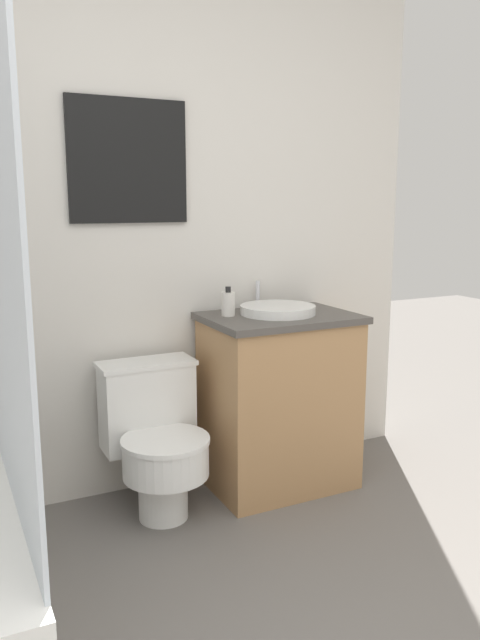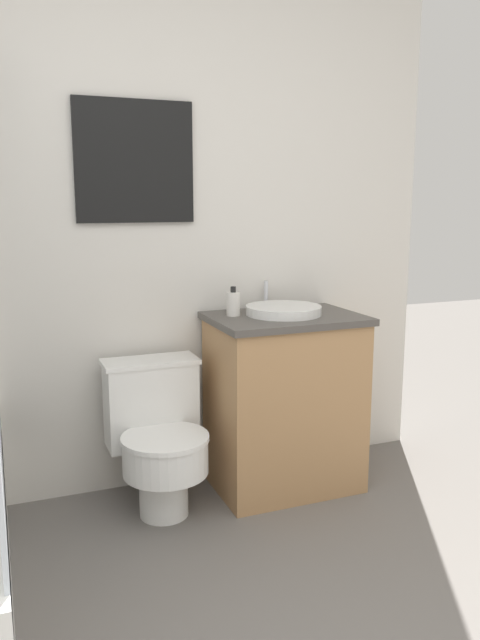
# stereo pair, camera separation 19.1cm
# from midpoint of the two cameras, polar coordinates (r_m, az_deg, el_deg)

# --- Properties ---
(wall_back) EXTENTS (3.19, 0.07, 2.50)m
(wall_back) POSITION_cam_midpoint_polar(r_m,az_deg,el_deg) (2.75, -15.21, 9.36)
(wall_back) COLOR silver
(wall_back) RESTS_ON ground_plane
(toilet) EXTENTS (0.41, 0.51, 0.63)m
(toilet) POSITION_cam_midpoint_polar(r_m,az_deg,el_deg) (2.70, -9.74, -10.44)
(toilet) COLOR white
(toilet) RESTS_ON ground_plane
(vanity) EXTENTS (0.67, 0.48, 0.81)m
(vanity) POSITION_cam_midpoint_polar(r_m,az_deg,el_deg) (2.89, 1.68, -7.39)
(vanity) COLOR #AD7F51
(vanity) RESTS_ON ground_plane
(sink) EXTENTS (0.34, 0.37, 0.13)m
(sink) POSITION_cam_midpoint_polar(r_m,az_deg,el_deg) (2.80, 1.52, 0.96)
(sink) COLOR white
(sink) RESTS_ON vanity
(soap_bottle) EXTENTS (0.06, 0.06, 0.13)m
(soap_bottle) POSITION_cam_midpoint_polar(r_m,az_deg,el_deg) (2.75, -3.07, 1.50)
(soap_bottle) COLOR silver
(soap_bottle) RESTS_ON vanity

